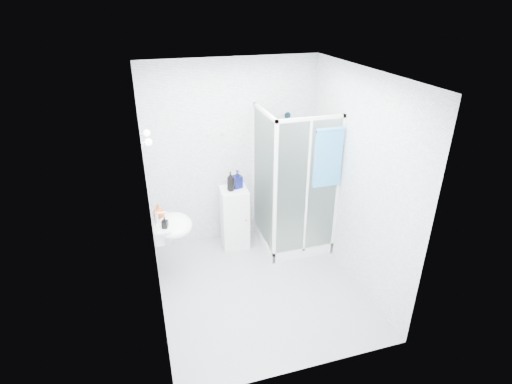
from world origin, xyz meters
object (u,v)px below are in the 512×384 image
object	(u,v)px
hand_towel	(328,156)
shampoo_bottle_a	(231,181)
storage_cabinet	(235,218)
shampoo_bottle_b	(237,179)
shower_enclosure	(289,218)
soap_dispenser_orange	(158,211)
soap_dispenser_black	(165,223)
wall_basin	(171,226)

from	to	relation	value
hand_towel	shampoo_bottle_a	distance (m)	1.35
storage_cabinet	shampoo_bottle_b	bearing A→B (deg)	41.09
shower_enclosure	shampoo_bottle_b	xyz separation A→B (m)	(-0.67, 0.30, 0.57)
storage_cabinet	soap_dispenser_orange	xyz separation A→B (m)	(-1.05, -0.44, 0.51)
shower_enclosure	storage_cabinet	xyz separation A→B (m)	(-0.73, 0.25, -0.00)
shower_enclosure	hand_towel	size ratio (longest dim) A/B	2.62
shampoo_bottle_a	soap_dispenser_black	world-z (taller)	shampoo_bottle_a
shampoo_bottle_b	soap_dispenser_black	xyz separation A→B (m)	(-1.06, -0.76, -0.08)
soap_dispenser_black	shampoo_bottle_b	bearing A→B (deg)	35.58
hand_towel	shampoo_bottle_b	xyz separation A→B (m)	(-0.98, 0.70, -0.48)
shower_enclosure	soap_dispenser_orange	size ratio (longest dim) A/B	11.11
storage_cabinet	shampoo_bottle_b	size ratio (longest dim) A/B	3.47
wall_basin	soap_dispenser_black	distance (m)	0.21
hand_towel	soap_dispenser_orange	size ratio (longest dim) A/B	4.25
shampoo_bottle_a	shampoo_bottle_b	size ratio (longest dim) A/B	1.06
shower_enclosure	wall_basin	size ratio (longest dim) A/B	3.57
shampoo_bottle_b	soap_dispenser_orange	size ratio (longest dim) A/B	1.43
storage_cabinet	soap_dispenser_orange	distance (m)	1.24
wall_basin	shampoo_bottle_a	world-z (taller)	shampoo_bottle_a
storage_cabinet	hand_towel	size ratio (longest dim) A/B	1.17
shampoo_bottle_a	soap_dispenser_black	xyz separation A→B (m)	(-0.95, -0.69, -0.09)
shower_enclosure	wall_basin	bearing A→B (deg)	-169.19
shampoo_bottle_a	soap_dispenser_black	size ratio (longest dim) A/B	1.88
shower_enclosure	storage_cabinet	distance (m)	0.78
soap_dispenser_black	storage_cabinet	bearing A→B (deg)	35.45
soap_dispenser_black	soap_dispenser_orange	bearing A→B (deg)	100.92
soap_dispenser_orange	hand_towel	bearing A→B (deg)	-5.73
shower_enclosure	soap_dispenser_black	size ratio (longest dim) A/B	13.83
shampoo_bottle_b	soap_dispenser_orange	world-z (taller)	shampoo_bottle_b
storage_cabinet	soap_dispenser_black	xyz separation A→B (m)	(-0.99, -0.71, 0.49)
wall_basin	soap_dispenser_black	bearing A→B (deg)	-117.48
wall_basin	shampoo_bottle_b	xyz separation A→B (m)	(0.98, 0.62, 0.22)
wall_basin	storage_cabinet	bearing A→B (deg)	31.63
shower_enclosure	hand_towel	xyz separation A→B (m)	(0.31, -0.40, 1.06)
storage_cabinet	soap_dispenser_orange	world-z (taller)	soap_dispenser_orange
shower_enclosure	storage_cabinet	world-z (taller)	shower_enclosure
shampoo_bottle_a	hand_towel	bearing A→B (deg)	-30.14
wall_basin	shampoo_bottle_b	world-z (taller)	shampoo_bottle_b
storage_cabinet	hand_towel	world-z (taller)	hand_towel
hand_towel	soap_dispenser_black	world-z (taller)	hand_towel
soap_dispenser_orange	storage_cabinet	bearing A→B (deg)	22.96
hand_towel	wall_basin	bearing A→B (deg)	177.53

